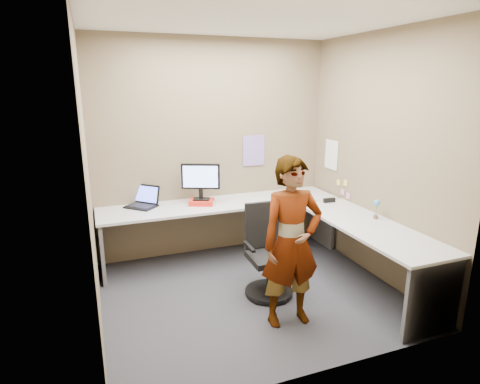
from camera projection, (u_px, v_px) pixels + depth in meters
name	position (u px, v px, depth m)	size (l,w,h in m)	color
ground	(251.00, 293.00, 4.24)	(3.00, 3.00, 0.00)	#2A2A30
wall_back	(213.00, 149.00, 5.07)	(3.00, 3.00, 0.00)	brown
wall_right	(378.00, 159.00, 4.40)	(2.70, 2.70, 0.00)	brown
wall_left	(88.00, 181.00, 3.39)	(2.70, 2.70, 0.00)	brown
ceiling	(253.00, 19.00, 3.55)	(3.00, 3.00, 0.00)	white
desk	(274.00, 224.00, 4.59)	(2.98, 2.58, 0.73)	silver
paper_ream	(202.00, 202.00, 4.86)	(0.29, 0.21, 0.06)	red
monitor	(201.00, 179.00, 4.80)	(0.44, 0.22, 0.44)	black
laptop	(144.00, 201.00, 4.78)	(0.44, 0.44, 0.24)	black
trackball_mouse	(211.00, 203.00, 4.82)	(0.12, 0.08, 0.07)	#B7B7BC
origami	(254.00, 202.00, 4.84)	(0.10, 0.10, 0.06)	white
stapler	(329.00, 200.00, 4.94)	(0.15, 0.04, 0.06)	black
flower	(377.00, 206.00, 4.31)	(0.07, 0.07, 0.22)	brown
calendar_purple	(254.00, 151.00, 5.26)	(0.30, 0.01, 0.40)	#846BB7
calendar_white	(331.00, 155.00, 5.24)	(0.01, 0.28, 0.38)	white
sticky_note_a	(346.00, 183.00, 5.00)	(0.01, 0.07, 0.07)	#F2E059
sticky_note_b	(343.00, 192.00, 5.08)	(0.01, 0.07, 0.07)	pink
sticky_note_c	(348.00, 196.00, 4.98)	(0.01, 0.07, 0.07)	pink
sticky_note_d	(339.00, 183.00, 5.15)	(0.01, 0.07, 0.07)	#F2E059
office_chair	(267.00, 258.00, 4.17)	(0.50, 0.50, 0.94)	black
person	(292.00, 243.00, 3.56)	(0.57, 0.37, 1.56)	#999399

